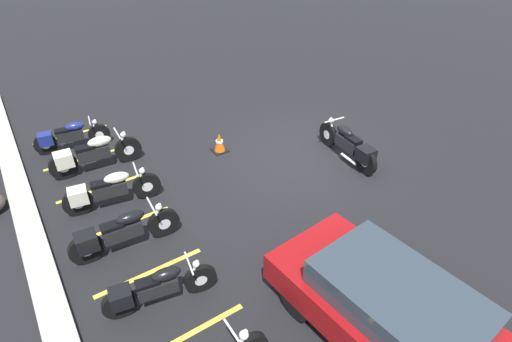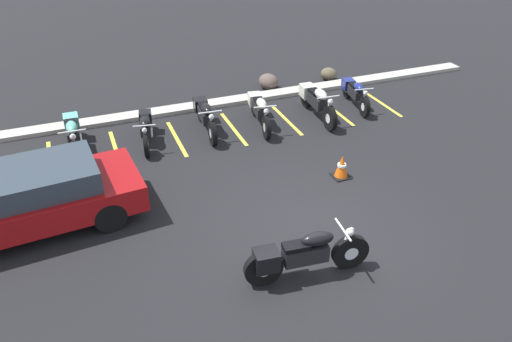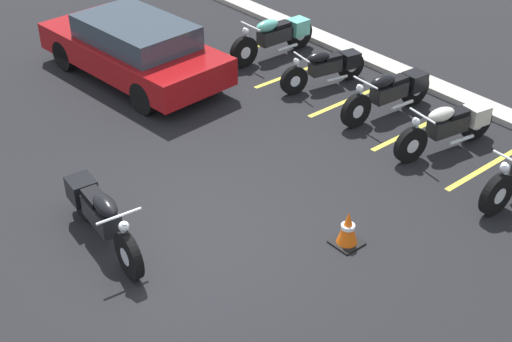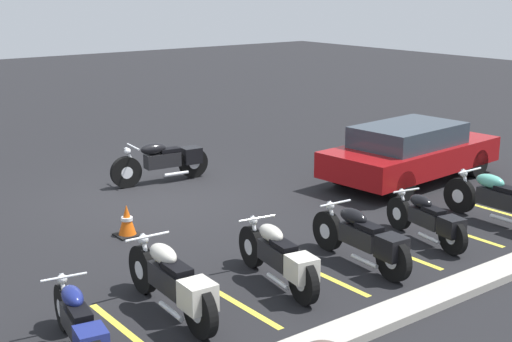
% 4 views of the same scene
% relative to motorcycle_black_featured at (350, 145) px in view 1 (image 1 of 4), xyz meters
% --- Properties ---
extents(ground, '(60.00, 60.00, 0.00)m').
position_rel_motorcycle_black_featured_xyz_m(ground, '(0.78, 0.95, -0.48)').
color(ground, black).
extents(motorcycle_black_featured, '(2.28, 0.67, 0.90)m').
position_rel_motorcycle_black_featured_xyz_m(motorcycle_black_featured, '(0.00, 0.00, 0.00)').
color(motorcycle_black_featured, black).
rests_on(motorcycle_black_featured, ground).
extents(parked_bike_1, '(0.68, 1.95, 0.77)m').
position_rel_motorcycle_black_featured_xyz_m(parked_bike_1, '(-1.54, 6.03, -0.07)').
color(parked_bike_1, black).
rests_on(parked_bike_1, ground).
extents(parked_bike_2, '(0.61, 2.18, 0.86)m').
position_rel_motorcycle_black_featured_xyz_m(parked_bike_2, '(0.08, 6.10, -0.02)').
color(parked_bike_2, black).
rests_on(parked_bike_2, ground).
extents(parked_bike_3, '(0.72, 2.14, 0.85)m').
position_rel_motorcycle_black_featured_xyz_m(parked_bike_3, '(1.58, 5.90, -0.03)').
color(parked_bike_3, black).
rests_on(parked_bike_3, ground).
extents(parked_bike_4, '(0.65, 2.30, 0.90)m').
position_rel_motorcycle_black_featured_xyz_m(parked_bike_4, '(3.28, 5.80, 0.00)').
color(parked_bike_4, black).
rests_on(parked_bike_4, ground).
extents(parked_bike_5, '(0.67, 1.98, 0.78)m').
position_rel_motorcycle_black_featured_xyz_m(parked_bike_5, '(4.70, 6.06, -0.06)').
color(parked_bike_5, black).
rests_on(parked_bike_5, ground).
extents(car_red, '(4.43, 2.14, 1.29)m').
position_rel_motorcycle_black_featured_xyz_m(car_red, '(-4.29, 3.24, 0.20)').
color(car_red, black).
rests_on(car_red, ground).
extents(concrete_curb, '(18.00, 0.50, 0.12)m').
position_rel_motorcycle_black_featured_xyz_m(concrete_curb, '(0.78, 7.58, -0.42)').
color(concrete_curb, '#A8A399').
rests_on(concrete_curb, ground).
extents(traffic_cone, '(0.40, 0.40, 0.56)m').
position_rel_motorcycle_black_featured_xyz_m(traffic_cone, '(2.31, 2.63, -0.22)').
color(traffic_cone, black).
rests_on(traffic_cone, ground).
extents(stall_line_1, '(0.10, 2.10, 0.00)m').
position_rel_motorcycle_black_featured_xyz_m(stall_line_1, '(-2.38, 5.89, -0.48)').
color(stall_line_1, gold).
rests_on(stall_line_1, ground).
extents(stall_line_2, '(0.10, 2.10, 0.00)m').
position_rel_motorcycle_black_featured_xyz_m(stall_line_2, '(-0.78, 5.89, -0.48)').
color(stall_line_2, gold).
rests_on(stall_line_2, ground).
extents(stall_line_3, '(0.10, 2.10, 0.00)m').
position_rel_motorcycle_black_featured_xyz_m(stall_line_3, '(0.81, 5.89, -0.48)').
color(stall_line_3, gold).
rests_on(stall_line_3, ground).
extents(stall_line_4, '(0.10, 2.10, 0.00)m').
position_rel_motorcycle_black_featured_xyz_m(stall_line_4, '(2.40, 5.89, -0.48)').
color(stall_line_4, gold).
rests_on(stall_line_4, ground).
extents(stall_line_5, '(0.10, 2.10, 0.00)m').
position_rel_motorcycle_black_featured_xyz_m(stall_line_5, '(3.99, 5.89, -0.48)').
color(stall_line_5, gold).
rests_on(stall_line_5, ground).
extents(stall_line_6, '(0.10, 2.10, 0.00)m').
position_rel_motorcycle_black_featured_xyz_m(stall_line_6, '(5.58, 5.89, -0.48)').
color(stall_line_6, gold).
rests_on(stall_line_6, ground).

